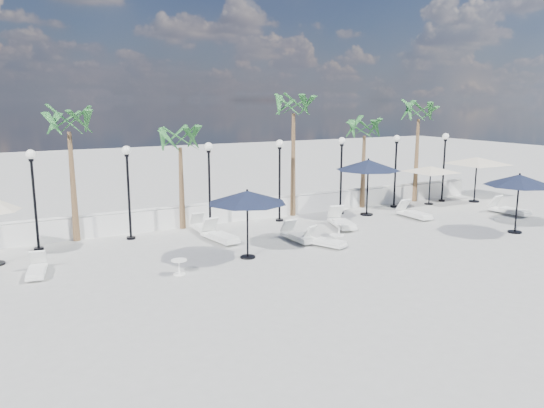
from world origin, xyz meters
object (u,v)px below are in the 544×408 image
parasol_navy_right (519,180)px  parasol_navy_left (247,197)px  lounger_2 (220,235)px  parasol_navy_mid (368,165)px  lounger_4 (324,241)px  parasol_cream_sq_a (431,166)px  lounger_6 (414,213)px  parasol_cream_sq_b (477,157)px  lounger_0 (37,269)px  lounger_1 (203,227)px  lounger_7 (509,209)px  lounger_3 (342,222)px  lounger_5 (298,236)px

parasol_navy_right → parasol_navy_left: bearing=169.8°
lounger_2 → parasol_navy_right: size_ratio=0.74×
parasol_navy_mid → lounger_4: bearing=-143.1°
lounger_4 → parasol_cream_sq_a: 10.94m
lounger_6 → parasol_navy_right: 5.04m
parasol_cream_sq_b → parasol_navy_mid: bearing=179.4°
lounger_2 → lounger_6: (9.97, -0.44, -0.01)m
lounger_0 → lounger_1: size_ratio=0.96×
lounger_7 → parasol_cream_sq_b: parasol_cream_sq_b is taller
lounger_3 → parasol_navy_mid: bearing=45.9°
lounger_0 → parasol_navy_right: bearing=-0.7°
parasol_navy_mid → parasol_cream_sq_b: parasol_navy_mid is taller
lounger_1 → lounger_7: lounger_7 is taller
lounger_2 → parasol_navy_right: 12.85m
lounger_1 → lounger_3: bearing=-20.2°
lounger_4 → parasol_navy_mid: parasol_navy_mid is taller
lounger_0 → lounger_5: size_ratio=0.91×
lounger_7 → parasol_navy_mid: (-6.35, 3.27, 2.23)m
lounger_1 → parasol_cream_sq_a: bearing=0.5°
lounger_6 → parasol_cream_sq_b: bearing=14.6°
lounger_4 → lounger_5: (-0.51, 1.15, 0.01)m
lounger_2 → lounger_5: lounger_2 is taller
lounger_1 → parasol_cream_sq_a: parasol_cream_sq_a is taller
lounger_1 → lounger_4: bearing=-52.2°
lounger_0 → parasol_navy_left: size_ratio=0.60×
parasol_cream_sq_a → parasol_navy_right: bearing=-101.9°
lounger_0 → parasol_cream_sq_b: (22.83, 2.24, 2.29)m
lounger_4 → lounger_5: bearing=89.7°
lounger_2 → parasol_navy_mid: bearing=-0.5°
lounger_5 → parasol_navy_mid: parasol_navy_mid is taller
lounger_2 → parasol_navy_left: bearing=-98.3°
lounger_3 → parasol_navy_left: 6.43m
lounger_7 → lounger_4: bearing=178.1°
parasol_navy_left → parasol_cream_sq_b: 16.33m
lounger_3 → parasol_cream_sq_a: 7.94m
lounger_2 → parasol_cream_sq_a: (13.15, 1.80, 1.83)m
parasol_navy_left → parasol_navy_right: parasol_navy_right is taller
lounger_0 → parasol_cream_sq_b: bearing=15.7°
parasol_navy_left → parasol_navy_right: size_ratio=0.99×
lounger_3 → lounger_4: lounger_3 is taller
lounger_6 → parasol_cream_sq_a: 4.31m
lounger_4 → lounger_7: bearing=-21.4°
lounger_5 → parasol_navy_right: size_ratio=0.65×
lounger_0 → parasol_cream_sq_b: 23.05m
lounger_0 → lounger_4: bearing=1.7°
lounger_2 → lounger_7: 14.89m
lounger_5 → lounger_7: size_ratio=0.90×
lounger_3 → lounger_0: bearing=-161.5°
lounger_3 → parasol_navy_right: (6.06, -4.30, 2.02)m
lounger_0 → parasol_navy_right: parasol_navy_right is taller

